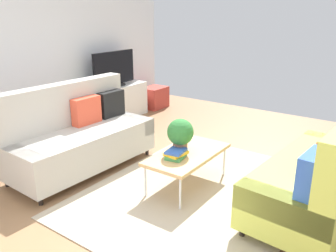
# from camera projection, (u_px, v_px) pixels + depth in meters

# --- Properties ---
(ground_plane) EXTENTS (7.68, 7.68, 0.00)m
(ground_plane) POSITION_uv_depth(u_px,v_px,m) (174.00, 189.00, 4.07)
(ground_plane) COLOR #936B47
(wall_far) EXTENTS (6.40, 0.12, 2.90)m
(wall_far) POSITION_uv_depth(u_px,v_px,m) (19.00, 48.00, 5.15)
(wall_far) COLOR silver
(wall_far) RESTS_ON ground_plane
(area_rug) EXTENTS (2.90, 2.20, 0.01)m
(area_rug) POSITION_uv_depth(u_px,v_px,m) (199.00, 191.00, 4.00)
(area_rug) COLOR tan
(area_rug) RESTS_ON ground_plane
(couch_beige) EXTENTS (1.93, 0.91, 1.10)m
(couch_beige) POSITION_uv_depth(u_px,v_px,m) (79.00, 135.00, 4.50)
(couch_beige) COLOR #B2ADA3
(couch_beige) RESTS_ON ground_plane
(couch_green) EXTENTS (1.96, 0.98, 1.10)m
(couch_green) POSITION_uv_depth(u_px,v_px,m) (324.00, 174.00, 3.45)
(couch_green) COLOR #C1CC51
(couch_green) RESTS_ON ground_plane
(coffee_table) EXTENTS (1.10, 0.56, 0.42)m
(coffee_table) POSITION_uv_depth(u_px,v_px,m) (188.00, 155.00, 4.03)
(coffee_table) COLOR tan
(coffee_table) RESTS_ON ground_plane
(tv_console) EXTENTS (1.40, 0.44, 0.64)m
(tv_console) POSITION_uv_depth(u_px,v_px,m) (115.00, 103.00, 6.56)
(tv_console) COLOR silver
(tv_console) RESTS_ON ground_plane
(tv) EXTENTS (1.00, 0.20, 0.64)m
(tv) POSITION_uv_depth(u_px,v_px,m) (114.00, 70.00, 6.35)
(tv) COLOR black
(tv) RESTS_ON tv_console
(storage_trunk) EXTENTS (0.52, 0.40, 0.44)m
(storage_trunk) POSITION_uv_depth(u_px,v_px,m) (155.00, 97.00, 7.39)
(storage_trunk) COLOR #B2382D
(storage_trunk) RESTS_ON ground_plane
(potted_plant) EXTENTS (0.30, 0.30, 0.40)m
(potted_plant) POSITION_uv_depth(u_px,v_px,m) (180.00, 134.00, 3.96)
(potted_plant) COLOR brown
(potted_plant) RESTS_ON coffee_table
(table_book_0) EXTENTS (0.27, 0.22, 0.04)m
(table_book_0) POSITION_uv_depth(u_px,v_px,m) (176.00, 156.00, 3.88)
(table_book_0) COLOR #3F8C4C
(table_book_0) RESTS_ON coffee_table
(table_book_1) EXTENTS (0.25, 0.20, 0.03)m
(table_book_1) POSITION_uv_depth(u_px,v_px,m) (176.00, 153.00, 3.87)
(table_book_1) COLOR gold
(table_book_1) RESTS_ON table_book_0
(table_book_2) EXTENTS (0.26, 0.21, 0.03)m
(table_book_2) POSITION_uv_depth(u_px,v_px,m) (176.00, 151.00, 3.86)
(table_book_2) COLOR #3359B2
(table_book_2) RESTS_ON table_book_1
(vase_0) EXTENTS (0.11, 0.11, 0.17)m
(vase_0) POSITION_uv_depth(u_px,v_px,m) (88.00, 87.00, 6.01)
(vase_0) COLOR #33B29E
(vase_0) RESTS_ON tv_console
(vase_1) EXTENTS (0.09, 0.09, 0.13)m
(vase_1) POSITION_uv_depth(u_px,v_px,m) (96.00, 86.00, 6.15)
(vase_1) COLOR #33B29E
(vase_1) RESTS_ON tv_console
(bottle_0) EXTENTS (0.04, 0.04, 0.23)m
(bottle_0) POSITION_uv_depth(u_px,v_px,m) (105.00, 83.00, 6.20)
(bottle_0) COLOR purple
(bottle_0) RESTS_ON tv_console
(bottle_1) EXTENTS (0.04, 0.04, 0.17)m
(bottle_1) POSITION_uv_depth(u_px,v_px,m) (109.00, 83.00, 6.28)
(bottle_1) COLOR red
(bottle_1) RESTS_ON tv_console
(bottle_2) EXTENTS (0.04, 0.04, 0.22)m
(bottle_2) POSITION_uv_depth(u_px,v_px,m) (112.00, 81.00, 6.34)
(bottle_2) COLOR #3F8C4C
(bottle_2) RESTS_ON tv_console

